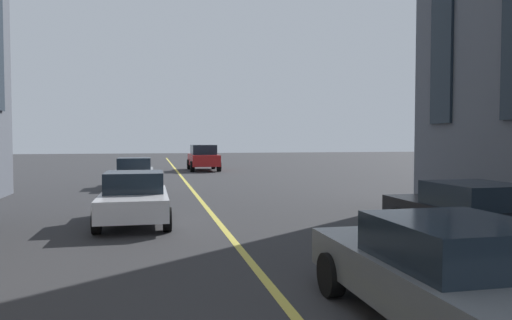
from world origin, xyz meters
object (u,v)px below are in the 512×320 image
at_px(car_grey_trailing, 447,273).
at_px(car_white_far, 134,198).
at_px(car_silver_oncoming, 134,172).
at_px(car_black_parked_a, 470,213).
at_px(car_red_near, 203,157).

relative_size(car_grey_trailing, car_white_far, 1.13).
height_order(car_grey_trailing, car_silver_oncoming, car_silver_oncoming).
bearing_deg(car_white_far, car_grey_trailing, -155.11).
relative_size(car_grey_trailing, car_silver_oncoming, 1.13).
xyz_separation_m(car_black_parked_a, car_silver_oncoming, (14.62, 7.50, -0.00)).
bearing_deg(car_silver_oncoming, car_grey_trailing, -167.23).
xyz_separation_m(car_white_far, car_silver_oncoming, (10.25, 0.34, 0.00)).
bearing_deg(car_black_parked_a, car_red_near, 6.45).
xyz_separation_m(car_black_parked_a, car_grey_trailing, (-4.00, 3.28, 0.00)).
xyz_separation_m(car_red_near, car_white_far, (-21.76, 4.21, -0.27)).
xyz_separation_m(car_black_parked_a, car_red_near, (26.12, 2.95, 0.27)).
bearing_deg(car_grey_trailing, car_black_parked_a, -39.39).
height_order(car_black_parked_a, car_red_near, car_red_near).
distance_m(car_grey_trailing, car_white_far, 9.22).
distance_m(car_red_near, car_white_far, 22.16).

